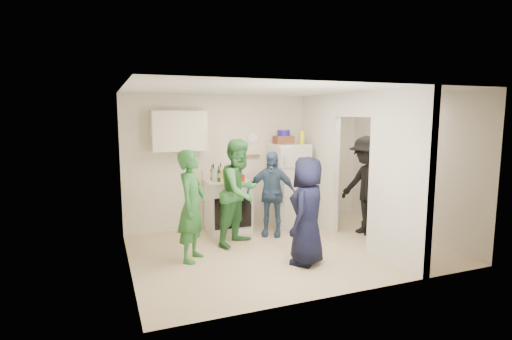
# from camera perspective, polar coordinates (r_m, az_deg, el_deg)

# --- Properties ---
(floor) EXTENTS (4.80, 4.80, 0.00)m
(floor) POSITION_cam_1_polar(r_m,az_deg,el_deg) (6.52, 4.49, -11.24)
(floor) COLOR beige
(floor) RESTS_ON ground
(wall_back) EXTENTS (4.80, 0.00, 4.80)m
(wall_back) POSITION_cam_1_polar(r_m,az_deg,el_deg) (7.77, -0.88, 1.38)
(wall_back) COLOR silver
(wall_back) RESTS_ON floor
(wall_front) EXTENTS (4.80, 0.00, 4.80)m
(wall_front) POSITION_cam_1_polar(r_m,az_deg,el_deg) (4.77, 13.61, -3.01)
(wall_front) COLOR silver
(wall_front) RESTS_ON floor
(wall_left) EXTENTS (0.00, 3.40, 3.40)m
(wall_left) POSITION_cam_1_polar(r_m,az_deg,el_deg) (5.61, -18.01, -1.57)
(wall_left) COLOR silver
(wall_left) RESTS_ON floor
(wall_right) EXTENTS (0.00, 3.40, 3.40)m
(wall_right) POSITION_cam_1_polar(r_m,az_deg,el_deg) (7.58, 21.15, 0.67)
(wall_right) COLOR silver
(wall_right) RESTS_ON floor
(ceiling) EXTENTS (4.80, 4.80, 0.00)m
(ceiling) POSITION_cam_1_polar(r_m,az_deg,el_deg) (6.17, 4.75, 11.27)
(ceiling) COLOR white
(ceiling) RESTS_ON wall_back
(partition_pier_back) EXTENTS (0.12, 1.20, 2.50)m
(partition_pier_back) POSITION_cam_1_polar(r_m,az_deg,el_deg) (7.75, 9.03, 1.26)
(partition_pier_back) COLOR silver
(partition_pier_back) RESTS_ON floor
(partition_pier_front) EXTENTS (0.12, 1.20, 2.50)m
(partition_pier_front) POSITION_cam_1_polar(r_m,az_deg,el_deg) (5.97, 19.76, -1.09)
(partition_pier_front) COLOR silver
(partition_pier_front) RESTS_ON floor
(partition_header) EXTENTS (0.12, 1.00, 0.40)m
(partition_header) POSITION_cam_1_polar(r_m,az_deg,el_deg) (6.77, 14.00, 9.07)
(partition_header) COLOR silver
(partition_header) RESTS_ON partition_pier_back
(stove) EXTENTS (0.79, 0.66, 0.94)m
(stove) POSITION_cam_1_polar(r_m,az_deg,el_deg) (7.42, -4.06, -5.07)
(stove) COLOR white
(stove) RESTS_ON floor
(upper_cabinet) EXTENTS (0.95, 0.34, 0.70)m
(upper_cabinet) POSITION_cam_1_polar(r_m,az_deg,el_deg) (7.18, -10.96, 5.49)
(upper_cabinet) COLOR silver
(upper_cabinet) RESTS_ON wall_back
(fridge) EXTENTS (0.65, 0.63, 1.58)m
(fridge) POSITION_cam_1_polar(r_m,az_deg,el_deg) (7.77, 4.71, -2.07)
(fridge) COLOR silver
(fridge) RESTS_ON floor
(wicker_basket) EXTENTS (0.35, 0.25, 0.15)m
(wicker_basket) POSITION_cam_1_polar(r_m,az_deg,el_deg) (7.67, 3.95, 4.32)
(wicker_basket) COLOR brown
(wicker_basket) RESTS_ON fridge
(blue_bowl) EXTENTS (0.24, 0.24, 0.11)m
(blue_bowl) POSITION_cam_1_polar(r_m,az_deg,el_deg) (7.67, 3.96, 5.29)
(blue_bowl) COLOR navy
(blue_bowl) RESTS_ON wicker_basket
(yellow_cup_stack_top) EXTENTS (0.09, 0.09, 0.25)m
(yellow_cup_stack_top) POSITION_cam_1_polar(r_m,az_deg,el_deg) (7.68, 6.60, 4.66)
(yellow_cup_stack_top) COLOR yellow
(yellow_cup_stack_top) RESTS_ON fridge
(wall_clock) EXTENTS (0.22, 0.02, 0.22)m
(wall_clock) POSITION_cam_1_polar(r_m,az_deg,el_deg) (7.73, -0.49, 4.69)
(wall_clock) COLOR white
(wall_clock) RESTS_ON wall_back
(spice_shelf) EXTENTS (0.35, 0.08, 0.03)m
(spice_shelf) POSITION_cam_1_polar(r_m,az_deg,el_deg) (7.71, -0.76, 2.07)
(spice_shelf) COLOR olive
(spice_shelf) RESTS_ON wall_back
(nook_window) EXTENTS (0.03, 0.70, 0.80)m
(nook_window) POSITION_cam_1_polar(r_m,az_deg,el_deg) (7.68, 20.18, 3.81)
(nook_window) COLOR black
(nook_window) RESTS_ON wall_right
(nook_window_frame) EXTENTS (0.04, 0.76, 0.86)m
(nook_window_frame) POSITION_cam_1_polar(r_m,az_deg,el_deg) (7.67, 20.10, 3.81)
(nook_window_frame) COLOR white
(nook_window_frame) RESTS_ON wall_right
(nook_valance) EXTENTS (0.04, 0.82, 0.18)m
(nook_valance) POSITION_cam_1_polar(r_m,az_deg,el_deg) (7.64, 20.08, 6.42)
(nook_valance) COLOR white
(nook_valance) RESTS_ON wall_right
(yellow_cup_stack_stove) EXTENTS (0.09, 0.09, 0.25)m
(yellow_cup_stack_stove) POSITION_cam_1_polar(r_m,az_deg,el_deg) (7.06, -4.50, -0.81)
(yellow_cup_stack_stove) COLOR yellow
(yellow_cup_stack_stove) RESTS_ON stove
(red_cup) EXTENTS (0.09, 0.09, 0.12)m
(red_cup) POSITION_cam_1_polar(r_m,az_deg,el_deg) (7.20, -1.95, -1.15)
(red_cup) COLOR #B11D0B
(red_cup) RESTS_ON stove
(person_green_left) EXTENTS (0.66, 0.72, 1.64)m
(person_green_left) POSITION_cam_1_polar(r_m,az_deg,el_deg) (5.90, -9.14, -5.06)
(person_green_left) COLOR #30762F
(person_green_left) RESTS_ON floor
(person_green_center) EXTENTS (1.07, 1.03, 1.74)m
(person_green_center) POSITION_cam_1_polar(r_m,az_deg,el_deg) (6.58, -2.32, -3.17)
(person_green_center) COLOR #3B864A
(person_green_center) RESTS_ON floor
(person_denim) EXTENTS (0.94, 0.78, 1.51)m
(person_denim) POSITION_cam_1_polar(r_m,az_deg,el_deg) (7.06, 2.18, -3.39)
(person_denim) COLOR #3B5A81
(person_denim) RESTS_ON floor
(person_navy) EXTENTS (0.89, 0.88, 1.55)m
(person_navy) POSITION_cam_1_polar(r_m,az_deg,el_deg) (5.76, 7.35, -5.81)
(person_navy) COLOR black
(person_navy) RESTS_ON floor
(person_nook) EXTENTS (0.83, 1.23, 1.76)m
(person_nook) POSITION_cam_1_polar(r_m,az_deg,el_deg) (7.37, 15.60, -2.17)
(person_nook) COLOR black
(person_nook) RESTS_ON floor
(bottle_a) EXTENTS (0.06, 0.06, 0.28)m
(bottle_a) POSITION_cam_1_polar(r_m,az_deg,el_deg) (7.33, -6.30, -0.38)
(bottle_a) COLOR brown
(bottle_a) RESTS_ON stove
(bottle_b) EXTENTS (0.06, 0.06, 0.28)m
(bottle_b) POSITION_cam_1_polar(r_m,az_deg,el_deg) (7.17, -5.33, -0.55)
(bottle_b) COLOR #1F4416
(bottle_b) RESTS_ON stove
(bottle_c) EXTENTS (0.06, 0.06, 0.31)m
(bottle_c) POSITION_cam_1_polar(r_m,az_deg,el_deg) (7.43, -5.05, -0.17)
(bottle_c) COLOR silver
(bottle_c) RESTS_ON stove
(bottle_d) EXTENTS (0.06, 0.06, 0.27)m
(bottle_d) POSITION_cam_1_polar(r_m,az_deg,el_deg) (7.25, -3.91, -0.50)
(bottle_d) COLOR #5C2310
(bottle_d) RESTS_ON stove
(bottle_e) EXTENTS (0.06, 0.06, 0.24)m
(bottle_e) POSITION_cam_1_polar(r_m,az_deg,el_deg) (7.51, -3.63, -0.31)
(bottle_e) COLOR #A8AFBB
(bottle_e) RESTS_ON stove
(bottle_f) EXTENTS (0.08, 0.08, 0.28)m
(bottle_f) POSITION_cam_1_polar(r_m,az_deg,el_deg) (7.39, -2.71, -0.27)
(bottle_f) COLOR #12341E
(bottle_f) RESTS_ON stove
(bottle_g) EXTENTS (0.08, 0.08, 0.31)m
(bottle_g) POSITION_cam_1_polar(r_m,az_deg,el_deg) (7.52, -2.42, -0.01)
(bottle_g) COLOR #A29335
(bottle_g) RESTS_ON stove
(bottle_h) EXTENTS (0.07, 0.07, 0.33)m
(bottle_h) POSITION_cam_1_polar(r_m,az_deg,el_deg) (7.12, -6.08, -0.44)
(bottle_h) COLOR #A2ABAE
(bottle_h) RESTS_ON stove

